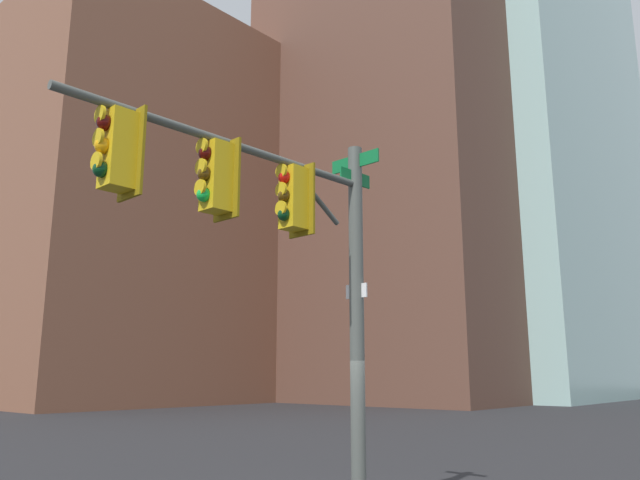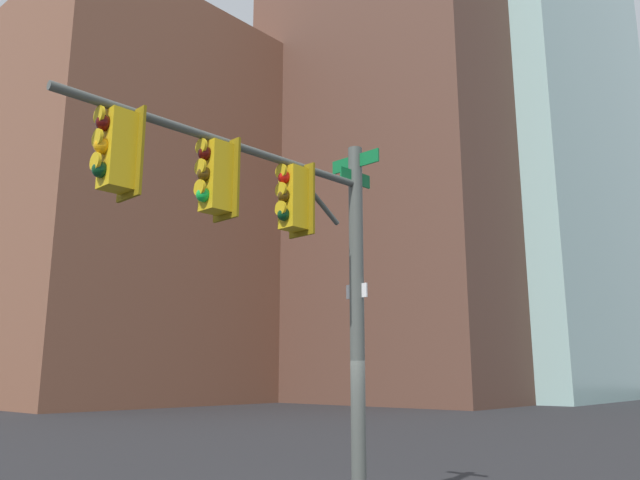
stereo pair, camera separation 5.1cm
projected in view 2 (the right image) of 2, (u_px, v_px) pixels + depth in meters
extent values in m
cylinder|color=#4C514C|center=(357.00, 324.00, 10.54)|extent=(0.25, 0.25, 6.23)
cylinder|color=#4C514C|center=(234.00, 145.00, 9.14)|extent=(5.42, 0.34, 0.12)
cylinder|color=#4C514C|center=(317.00, 198.00, 10.26)|extent=(1.04, 0.13, 0.75)
cube|color=#0F6B33|center=(355.00, 162.00, 11.13)|extent=(0.07, 1.07, 0.24)
cube|color=#0F6B33|center=(355.00, 178.00, 11.07)|extent=(0.77, 0.06, 0.24)
cube|color=white|center=(357.00, 291.00, 10.65)|extent=(0.05, 0.45, 0.24)
cube|color=gold|center=(293.00, 198.00, 9.87)|extent=(0.35, 0.35, 1.00)
cube|color=#7D640C|center=(302.00, 201.00, 10.00)|extent=(0.06, 0.55, 1.16)
sphere|color=red|center=(284.00, 177.00, 9.79)|extent=(0.20, 0.20, 0.20)
cylinder|color=gold|center=(281.00, 171.00, 9.76)|extent=(0.05, 0.23, 0.23)
sphere|color=#4C330A|center=(284.00, 196.00, 9.72)|extent=(0.20, 0.20, 0.20)
cylinder|color=gold|center=(281.00, 189.00, 9.70)|extent=(0.05, 0.23, 0.23)
sphere|color=#0A3819|center=(284.00, 215.00, 9.66)|extent=(0.20, 0.20, 0.20)
cylinder|color=gold|center=(281.00, 208.00, 9.63)|extent=(0.05, 0.23, 0.23)
cube|color=gold|center=(216.00, 177.00, 8.81)|extent=(0.35, 0.35, 1.00)
cube|color=#7D640C|center=(227.00, 180.00, 8.94)|extent=(0.06, 0.55, 1.16)
sphere|color=#470A07|center=(205.00, 154.00, 8.73)|extent=(0.20, 0.20, 0.20)
cylinder|color=gold|center=(201.00, 146.00, 8.70)|extent=(0.05, 0.23, 0.23)
sphere|color=#4C330A|center=(204.00, 174.00, 8.66)|extent=(0.20, 0.20, 0.20)
cylinder|color=gold|center=(200.00, 167.00, 8.64)|extent=(0.05, 0.23, 0.23)
sphere|color=green|center=(203.00, 195.00, 8.60)|extent=(0.20, 0.20, 0.20)
cylinder|color=gold|center=(200.00, 188.00, 8.57)|extent=(0.05, 0.23, 0.23)
cube|color=gold|center=(117.00, 151.00, 7.75)|extent=(0.35, 0.35, 1.00)
cube|color=#7D640C|center=(131.00, 154.00, 7.88)|extent=(0.06, 0.55, 1.16)
sphere|color=#470A07|center=(104.00, 123.00, 7.67)|extent=(0.20, 0.20, 0.20)
cylinder|color=gold|center=(99.00, 115.00, 7.64)|extent=(0.05, 0.23, 0.23)
sphere|color=#F29E0C|center=(102.00, 146.00, 7.60)|extent=(0.20, 0.20, 0.20)
cylinder|color=gold|center=(97.00, 138.00, 7.58)|extent=(0.05, 0.23, 0.23)
sphere|color=#0A3819|center=(100.00, 170.00, 7.54)|extent=(0.20, 0.20, 0.20)
cylinder|color=gold|center=(96.00, 162.00, 7.51)|extent=(0.05, 0.23, 0.23)
cube|color=brown|center=(409.00, 185.00, 57.43)|extent=(19.80, 21.51, 38.46)
cube|color=brown|center=(124.00, 208.00, 52.41)|extent=(19.65, 17.68, 31.77)
cube|color=#9EC6C1|center=(502.00, 115.00, 69.09)|extent=(30.82, 22.01, 60.37)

